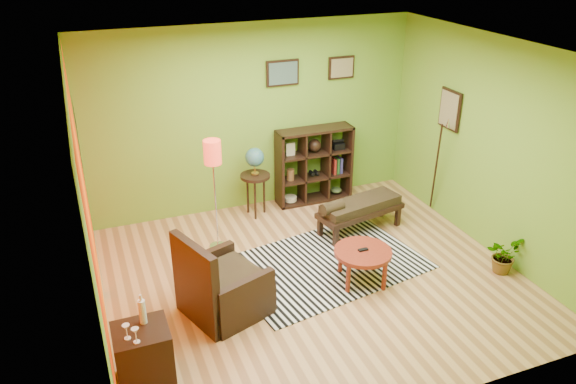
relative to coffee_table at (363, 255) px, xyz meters
name	(u,v)px	position (x,y,z in m)	size (l,w,h in m)	color
ground	(313,278)	(-0.54, 0.27, -0.37)	(5.00, 5.00, 0.00)	tan
room_shell	(307,143)	(-0.63, 0.29, 1.43)	(5.04, 4.54, 2.82)	#6DA12C
zebra_rug	(325,264)	(-0.26, 0.49, -0.37)	(2.46, 1.64, 0.01)	white
coffee_table	(363,255)	(0.00, 0.00, 0.00)	(0.71, 0.71, 0.45)	maroon
armchair	(221,289)	(-1.78, 0.02, -0.07)	(1.06, 1.05, 1.02)	black
side_cabinet	(144,355)	(-2.74, -0.75, -0.06)	(0.52, 0.47, 0.92)	black
floor_lamp	(213,162)	(-1.45, 1.42, 0.89)	(0.23, 0.23, 1.55)	silver
globe_table	(255,165)	(-0.66, 2.15, 0.44)	(0.44, 0.44, 1.08)	black
cube_shelf	(315,165)	(0.37, 2.30, 0.23)	(1.20, 0.35, 1.20)	black
bench	(358,208)	(0.54, 1.13, 0.01)	(1.34, 0.70, 0.59)	black
potted_plant	(503,258)	(1.76, -0.46, -0.19)	(0.43, 0.47, 0.37)	#26661E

